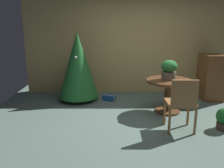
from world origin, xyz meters
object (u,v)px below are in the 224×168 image
at_px(wooden_chair_near, 182,101).
at_px(wooden_cabinet, 212,77).
at_px(round_dining_table, 169,89).
at_px(gift_box_blue, 109,98).
at_px(holiday_tree, 78,65).
at_px(flower_vase, 169,69).

relative_size(wooden_chair_near, wooden_cabinet, 0.85).
bearing_deg(wooden_chair_near, round_dining_table, 90.00).
bearing_deg(wooden_cabinet, gift_box_blue, -176.60).
relative_size(holiday_tree, wooden_cabinet, 1.48).
height_order(wooden_chair_near, wooden_cabinet, wooden_cabinet).
relative_size(flower_vase, holiday_tree, 0.24).
xyz_separation_m(round_dining_table, gift_box_blue, (-1.24, 0.77, -0.44)).
height_order(flower_vase, wooden_cabinet, wooden_cabinet).
height_order(gift_box_blue, wooden_cabinet, wooden_cabinet).
bearing_deg(flower_vase, wooden_cabinet, 35.32).
bearing_deg(holiday_tree, flower_vase, -22.16).
height_order(flower_vase, gift_box_blue, flower_vase).
bearing_deg(wooden_cabinet, wooden_chair_near, -124.43).
bearing_deg(holiday_tree, wooden_cabinet, 1.81).
height_order(wooden_chair_near, gift_box_blue, wooden_chair_near).
relative_size(round_dining_table, wooden_chair_near, 0.98).
bearing_deg(flower_vase, gift_box_blue, 148.42).
bearing_deg(gift_box_blue, wooden_chair_near, -53.81).
relative_size(flower_vase, gift_box_blue, 1.21).
bearing_deg(wooden_cabinet, holiday_tree, -178.19).
height_order(wooden_chair_near, holiday_tree, holiday_tree).
height_order(flower_vase, wooden_chair_near, flower_vase).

